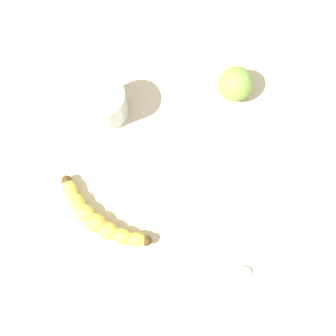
% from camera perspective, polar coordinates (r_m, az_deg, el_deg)
% --- Properties ---
extents(wooden_tabletop, '(1.20, 1.20, 0.03)m').
position_cam_1_polar(wooden_tabletop, '(0.88, -6.11, -0.34)').
color(wooden_tabletop, '#C9B696').
rests_on(wooden_tabletop, ground).
extents(banana, '(0.13, 0.18, 0.04)m').
position_cam_1_polar(banana, '(0.83, -9.02, -6.65)').
color(banana, '#F2DE48').
rests_on(banana, wooden_tabletop).
extents(smoothie_glass, '(0.08, 0.08, 0.09)m').
position_cam_1_polar(smoothie_glass, '(0.85, -8.17, 8.35)').
color(smoothie_glass, silver).
rests_on(smoothie_glass, wooden_tabletop).
extents(green_apple_fruit, '(0.07, 0.07, 0.07)m').
position_cam_1_polar(green_apple_fruit, '(0.88, 8.87, 10.83)').
color(green_apple_fruit, '#84B747').
rests_on(green_apple_fruit, wooden_tabletop).
extents(teaspoon, '(0.05, 0.11, 0.01)m').
position_cam_1_polar(teaspoon, '(0.85, 9.31, -13.63)').
color(teaspoon, silver).
rests_on(teaspoon, wooden_tabletop).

